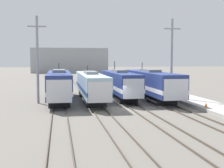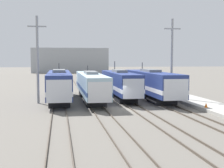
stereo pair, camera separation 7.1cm
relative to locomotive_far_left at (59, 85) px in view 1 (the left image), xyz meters
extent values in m
plane|color=#666059|center=(6.36, -7.63, -2.15)|extent=(400.00, 400.00, 0.00)
cube|color=#4C4238|center=(-0.72, -7.63, -2.07)|extent=(0.07, 120.00, 0.15)
cube|color=#4C4238|center=(0.72, -7.63, -2.07)|extent=(0.07, 120.00, 0.15)
cube|color=#4C4238|center=(3.52, -7.63, -2.07)|extent=(0.07, 120.00, 0.15)
cube|color=#4C4238|center=(4.96, -7.63, -2.07)|extent=(0.07, 120.00, 0.15)
cube|color=#4C4238|center=(7.76, -7.63, -2.07)|extent=(0.07, 120.00, 0.15)
cube|color=#4C4238|center=(9.19, -7.63, -2.07)|extent=(0.07, 120.00, 0.15)
cube|color=#4C4238|center=(12.00, -7.63, -2.07)|extent=(0.07, 120.00, 0.15)
cube|color=#4C4238|center=(13.43, -7.63, -2.07)|extent=(0.07, 120.00, 0.15)
cube|color=black|center=(0.00, -3.90, -1.67)|extent=(2.47, 3.93, 0.95)
cube|color=black|center=(0.00, 5.04, -1.67)|extent=(2.47, 3.93, 0.95)
cube|color=navy|center=(0.00, 0.57, 0.24)|extent=(2.90, 17.88, 2.87)
cube|color=silver|center=(0.00, 0.57, -0.34)|extent=(2.94, 17.92, 0.52)
cube|color=silver|center=(0.00, -7.31, 0.02)|extent=(2.67, 2.33, 2.44)
cube|color=black|center=(0.00, -8.39, 0.56)|extent=(2.27, 0.08, 0.68)
cube|color=slate|center=(0.00, 0.57, 1.84)|extent=(1.60, 4.47, 0.35)
cylinder|color=#38383D|center=(0.00, 4.50, 2.24)|extent=(0.12, 0.12, 1.15)
cube|color=#232326|center=(4.24, -4.03, -1.67)|extent=(2.34, 4.38, 0.95)
cube|color=#232326|center=(4.24, 5.92, -1.67)|extent=(2.34, 4.38, 0.95)
cube|color=#9EBCCC|center=(4.24, 0.94, 0.10)|extent=(2.76, 19.90, 2.60)
cube|color=navy|center=(4.24, 0.94, -0.42)|extent=(2.80, 19.94, 0.47)
cube|color=silver|center=(4.24, -8.01, -0.09)|extent=(2.54, 2.20, 2.21)
cube|color=black|center=(4.24, -9.03, 0.39)|extent=(2.16, 0.08, 0.62)
cube|color=gray|center=(4.24, 0.94, 1.58)|extent=(1.52, 4.98, 0.35)
cylinder|color=#38383D|center=(4.24, 5.32, 1.92)|extent=(0.12, 0.12, 1.04)
cube|color=black|center=(8.48, -2.03, -1.67)|extent=(2.33, 3.80, 0.95)
cube|color=black|center=(8.48, 6.62, -1.67)|extent=(2.33, 3.80, 0.95)
cube|color=navy|center=(8.48, 2.29, 0.17)|extent=(2.74, 17.30, 2.74)
cube|color=silver|center=(8.48, 2.29, -0.38)|extent=(2.78, 17.34, 0.49)
cube|color=silver|center=(8.48, -5.32, -0.03)|extent=(2.52, 2.28, 2.33)
cube|color=black|center=(8.48, -6.38, 0.48)|extent=(2.14, 0.08, 0.65)
cube|color=slate|center=(8.48, 2.29, 1.71)|extent=(1.51, 4.32, 0.35)
cylinder|color=#38383D|center=(8.48, 6.10, 2.31)|extent=(0.12, 0.12, 1.54)
cube|color=black|center=(12.71, -3.76, -1.67)|extent=(2.63, 4.36, 0.95)
cube|color=black|center=(12.71, 6.15, -1.67)|extent=(2.63, 4.36, 0.95)
cube|color=navy|center=(12.71, 1.20, 0.21)|extent=(3.09, 19.82, 2.82)
cube|color=silver|center=(12.71, 1.20, -0.35)|extent=(3.13, 19.86, 0.51)
cube|color=silver|center=(12.71, -7.88, 0.00)|extent=(2.84, 1.86, 2.40)
cube|color=black|center=(12.71, -8.73, 0.53)|extent=(2.42, 0.08, 0.67)
cube|color=slate|center=(12.71, 1.20, 1.80)|extent=(1.70, 4.95, 0.35)
cylinder|color=#38383D|center=(12.71, 5.56, 2.25)|extent=(0.12, 0.12, 1.27)
cylinder|color=gray|center=(-2.61, -1.38, 3.29)|extent=(0.32, 0.32, 10.87)
cube|color=gray|center=(-2.61, -1.38, 7.42)|extent=(2.30, 0.16, 0.16)
cylinder|color=gray|center=(14.91, -1.38, 3.29)|extent=(0.32, 0.32, 10.87)
cube|color=gray|center=(14.91, -1.38, 7.42)|extent=(2.30, 0.16, 0.16)
cube|color=#A8A59E|center=(17.02, -7.63, -1.97)|extent=(4.00, 120.00, 0.35)
cone|color=orange|center=(15.55, -10.25, -1.54)|extent=(0.35, 0.35, 0.50)
cube|color=#9EA3A8|center=(4.54, 93.19, 3.01)|extent=(31.70, 10.72, 10.31)
camera|label=1|loc=(0.01, -41.23, 3.32)|focal=50.00mm
camera|label=2|loc=(0.08, -41.24, 3.32)|focal=50.00mm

